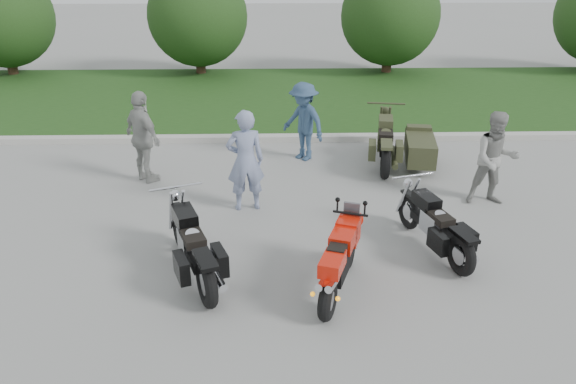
{
  "coord_description": "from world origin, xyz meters",
  "views": [
    {
      "loc": [
        -0.27,
        -7.68,
        4.73
      ],
      "look_at": [
        -0.04,
        1.03,
        0.8
      ],
      "focal_mm": 35.0,
      "sensor_mm": 36.0,
      "label": 1
    }
  ],
  "objects_px": {
    "cruiser_left": "(193,249)",
    "sportbike_red": "(339,260)",
    "cruiser_sidecar": "(405,147)",
    "person_grey": "(495,159)",
    "person_denim": "(303,122)",
    "person_back": "(143,137)",
    "person_stripe": "(245,161)",
    "cruiser_right": "(437,228)"
  },
  "relations": [
    {
      "from": "cruiser_left",
      "to": "cruiser_sidecar",
      "type": "distance_m",
      "value": 6.16
    },
    {
      "from": "cruiser_left",
      "to": "person_denim",
      "type": "relative_size",
      "value": 1.3
    },
    {
      "from": "cruiser_left",
      "to": "person_grey",
      "type": "distance_m",
      "value": 6.01
    },
    {
      "from": "sportbike_red",
      "to": "cruiser_left",
      "type": "xyz_separation_m",
      "value": [
        -2.14,
        0.47,
        -0.06
      ]
    },
    {
      "from": "sportbike_red",
      "to": "cruiser_right",
      "type": "distance_m",
      "value": 2.07
    },
    {
      "from": "cruiser_right",
      "to": "sportbike_red",
      "type": "bearing_deg",
      "value": -163.36
    },
    {
      "from": "cruiser_sidecar",
      "to": "person_back",
      "type": "xyz_separation_m",
      "value": [
        -5.69,
        -0.7,
        0.51
      ]
    },
    {
      "from": "person_stripe",
      "to": "cruiser_sidecar",
      "type": "bearing_deg",
      "value": -158.78
    },
    {
      "from": "person_denim",
      "to": "person_back",
      "type": "height_order",
      "value": "person_back"
    },
    {
      "from": "cruiser_sidecar",
      "to": "person_back",
      "type": "relative_size",
      "value": 1.32
    },
    {
      "from": "sportbike_red",
      "to": "person_back",
      "type": "distance_m",
      "value": 5.64
    },
    {
      "from": "cruiser_right",
      "to": "cruiser_sidecar",
      "type": "relative_size",
      "value": 0.85
    },
    {
      "from": "cruiser_left",
      "to": "sportbike_red",
      "type": "bearing_deg",
      "value": -33.2
    },
    {
      "from": "person_back",
      "to": "person_denim",
      "type": "bearing_deg",
      "value": -113.7
    },
    {
      "from": "cruiser_sidecar",
      "to": "person_denim",
      "type": "distance_m",
      "value": 2.38
    },
    {
      "from": "cruiser_sidecar",
      "to": "person_grey",
      "type": "height_order",
      "value": "person_grey"
    },
    {
      "from": "person_stripe",
      "to": "person_grey",
      "type": "bearing_deg",
      "value": 171.55
    },
    {
      "from": "cruiser_sidecar",
      "to": "person_denim",
      "type": "xyz_separation_m",
      "value": [
        -2.28,
        0.52,
        0.44
      ]
    },
    {
      "from": "cruiser_sidecar",
      "to": "person_back",
      "type": "height_order",
      "value": "person_back"
    },
    {
      "from": "cruiser_left",
      "to": "person_stripe",
      "type": "xyz_separation_m",
      "value": [
        0.69,
        2.41,
        0.49
      ]
    },
    {
      "from": "person_stripe",
      "to": "person_back",
      "type": "height_order",
      "value": "person_stripe"
    },
    {
      "from": "cruiser_left",
      "to": "cruiser_right",
      "type": "relative_size",
      "value": 1.08
    },
    {
      "from": "cruiser_left",
      "to": "person_grey",
      "type": "relative_size",
      "value": 1.29
    },
    {
      "from": "person_denim",
      "to": "sportbike_red",
      "type": "bearing_deg",
      "value": -41.93
    },
    {
      "from": "cruiser_right",
      "to": "person_stripe",
      "type": "bearing_deg",
      "value": 134.68
    },
    {
      "from": "cruiser_sidecar",
      "to": "person_denim",
      "type": "height_order",
      "value": "person_denim"
    },
    {
      "from": "cruiser_right",
      "to": "cruiser_sidecar",
      "type": "xyz_separation_m",
      "value": [
        0.32,
        3.85,
        0.02
      ]
    },
    {
      "from": "cruiser_right",
      "to": "cruiser_sidecar",
      "type": "distance_m",
      "value": 3.87
    },
    {
      "from": "person_denim",
      "to": "person_back",
      "type": "bearing_deg",
      "value": -114.56
    },
    {
      "from": "person_grey",
      "to": "cruiser_sidecar",
      "type": "bearing_deg",
      "value": 124.94
    },
    {
      "from": "sportbike_red",
      "to": "person_back",
      "type": "bearing_deg",
      "value": 149.58
    },
    {
      "from": "cruiser_left",
      "to": "person_back",
      "type": "distance_m",
      "value": 4.13
    },
    {
      "from": "cruiser_sidecar",
      "to": "person_stripe",
      "type": "bearing_deg",
      "value": -139.59
    },
    {
      "from": "person_stripe",
      "to": "person_back",
      "type": "bearing_deg",
      "value": -42.71
    },
    {
      "from": "person_denim",
      "to": "person_back",
      "type": "distance_m",
      "value": 3.62
    },
    {
      "from": "person_grey",
      "to": "person_denim",
      "type": "distance_m",
      "value": 4.33
    },
    {
      "from": "cruiser_sidecar",
      "to": "person_grey",
      "type": "xyz_separation_m",
      "value": [
        1.25,
        -1.99,
        0.45
      ]
    },
    {
      "from": "sportbike_red",
      "to": "cruiser_left",
      "type": "distance_m",
      "value": 2.19
    },
    {
      "from": "cruiser_right",
      "to": "person_back",
      "type": "height_order",
      "value": "person_back"
    },
    {
      "from": "cruiser_left",
      "to": "person_stripe",
      "type": "height_order",
      "value": "person_stripe"
    },
    {
      "from": "sportbike_red",
      "to": "person_grey",
      "type": "height_order",
      "value": "person_grey"
    },
    {
      "from": "person_stripe",
      "to": "person_grey",
      "type": "distance_m",
      "value": 4.75
    }
  ]
}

